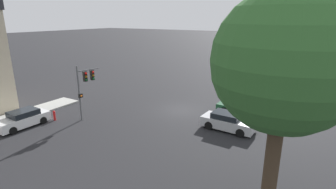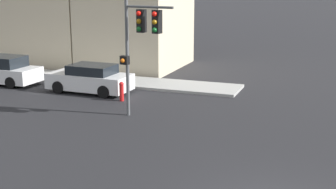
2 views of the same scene
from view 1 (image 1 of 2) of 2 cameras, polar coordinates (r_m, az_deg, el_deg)
ground_plane at (r=26.57m, az=2.68°, el=-3.38°), size 300.00×300.00×0.00m
street_tree at (r=12.00m, az=24.04°, el=6.28°), size 6.21×6.21×10.36m
traffic_signal at (r=24.58m, az=-17.52°, el=2.59°), size 0.63×2.37×5.00m
crossing_car_0 at (r=22.41m, az=12.89°, el=-5.76°), size 4.40×2.08×1.45m
crossing_car_1 at (r=26.34m, az=15.66°, el=-2.68°), size 4.43×1.98×1.37m
parked_car_0 at (r=25.67m, az=-29.07°, el=-4.67°), size 2.03×4.25×1.41m
fire_hydrant at (r=25.95m, az=-23.51°, el=-4.15°), size 0.22×0.22×0.92m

